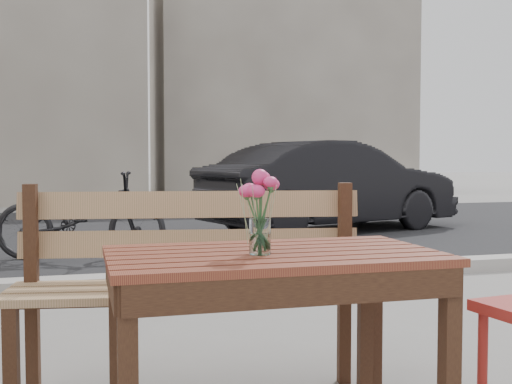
% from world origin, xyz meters
% --- Properties ---
extents(street, '(30.00, 8.12, 0.12)m').
position_xyz_m(street, '(0.00, 5.06, 0.03)').
color(street, black).
rests_on(street, ground).
extents(backdrop_buildings, '(15.50, 4.00, 8.00)m').
position_xyz_m(backdrop_buildings, '(0.17, 14.40, 3.60)').
color(backdrop_buildings, slate).
rests_on(backdrop_buildings, ground).
extents(main_table, '(1.18, 0.69, 0.72)m').
position_xyz_m(main_table, '(0.03, -0.02, 0.60)').
color(main_table, '#5B1F17').
rests_on(main_table, ground).
extents(main_bench, '(1.60, 0.71, 0.96)m').
position_xyz_m(main_bench, '(-0.15, 0.59, 0.58)').
color(main_bench, '#94734C').
rests_on(main_bench, ground).
extents(main_vase, '(0.16, 0.16, 0.29)m').
position_xyz_m(main_vase, '(-0.03, -0.07, 0.90)').
color(main_vase, white).
rests_on(main_vase, main_table).
extents(parked_car, '(4.16, 2.44, 1.29)m').
position_xyz_m(parked_car, '(2.95, 6.48, 0.65)').
color(parked_car, black).
rests_on(parked_car, ground).
extents(bicycle, '(1.84, 0.94, 0.92)m').
position_xyz_m(bicycle, '(-0.58, 4.73, 0.46)').
color(bicycle, black).
rests_on(bicycle, ground).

